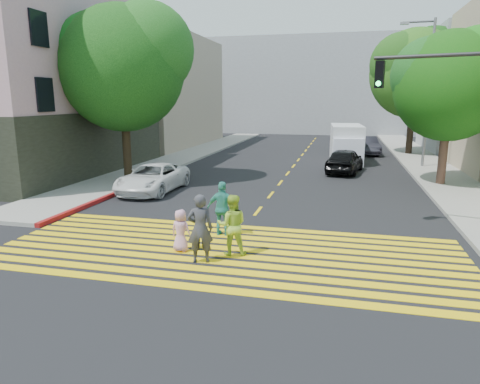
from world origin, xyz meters
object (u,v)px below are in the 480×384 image
at_px(tree_left, 124,62).
at_px(tree_right_far, 416,69).
at_px(white_sedan, 153,178).
at_px(pedestrian_woman, 232,225).
at_px(silver_car, 350,139).
at_px(dark_car_near, 345,160).
at_px(dark_car_parked, 367,145).
at_px(tree_right_near, 452,80).
at_px(traffic_signal, 472,115).
at_px(pedestrian_child, 181,231).
at_px(white_van, 346,145).
at_px(pedestrian_man, 200,229).
at_px(pedestrian_extra, 223,209).

distance_m(tree_left, tree_right_far, 22.23).
bearing_deg(white_sedan, pedestrian_woman, -50.75).
bearing_deg(silver_car, tree_left, 54.69).
distance_m(pedestrian_woman, dark_car_near, 15.29).
distance_m(white_sedan, dark_car_parked, 20.12).
height_order(pedestrian_woman, silver_car, pedestrian_woman).
bearing_deg(pedestrian_woman, tree_right_near, -137.12).
bearing_deg(tree_right_near, white_sedan, -161.29).
bearing_deg(traffic_signal, tree_right_far, 100.66).
xyz_separation_m(pedestrian_child, dark_car_parked, (6.19, 24.55, 0.09)).
distance_m(tree_left, white_van, 15.93).
height_order(pedestrian_man, silver_car, pedestrian_man).
height_order(tree_right_far, dark_car_near, tree_right_far).
bearing_deg(white_sedan, pedestrian_extra, -47.40).
distance_m(pedestrian_man, traffic_signal, 8.51).
relative_size(pedestrian_child, silver_car, 0.25).
xyz_separation_m(pedestrian_man, silver_car, (4.18, 30.96, -0.23)).
xyz_separation_m(tree_right_far, pedestrian_child, (-9.49, -24.84, -5.95)).
bearing_deg(white_sedan, dark_car_near, 41.86).
distance_m(pedestrian_woman, white_sedan, 9.31).
bearing_deg(silver_car, pedestrian_man, 76.29).
bearing_deg(pedestrian_child, traffic_signal, -152.08).
xyz_separation_m(white_sedan, white_van, (8.89, 12.34, 0.56)).
bearing_deg(tree_right_near, silver_car, 103.33).
relative_size(tree_left, pedestrian_man, 4.86).
relative_size(tree_left, dark_car_near, 2.11).
height_order(tree_left, dark_car_near, tree_left).
relative_size(pedestrian_woman, dark_car_parked, 0.40).
distance_m(tree_right_near, tree_right_far, 12.92).
height_order(tree_right_far, pedestrian_child, tree_right_far).
relative_size(tree_left, pedestrian_extra, 5.19).
bearing_deg(dark_car_parked, pedestrian_extra, -112.34).
relative_size(tree_right_far, pedestrian_extra, 5.54).
bearing_deg(dark_car_parked, silver_car, 92.85).
distance_m(pedestrian_extra, silver_car, 28.87).
relative_size(tree_right_far, white_van, 1.76).
bearing_deg(tree_right_near, pedestrian_child, -127.88).
bearing_deg(pedestrian_extra, dark_car_parked, -104.33).
relative_size(pedestrian_woman, pedestrian_child, 1.40).
relative_size(pedestrian_extra, silver_car, 0.36).
height_order(white_sedan, white_van, white_van).
height_order(tree_right_near, white_van, tree_right_near).
xyz_separation_m(pedestrian_woman, silver_car, (3.50, 30.19, -0.16)).
bearing_deg(dark_car_near, pedestrian_man, 86.74).
bearing_deg(white_sedan, tree_left, 137.97).
height_order(dark_car_parked, white_van, white_van).
bearing_deg(silver_car, tree_right_far, 123.51).
height_order(dark_car_near, white_van, white_van).
xyz_separation_m(pedestrian_child, pedestrian_extra, (0.76, 1.73, 0.26)).
bearing_deg(white_sedan, traffic_signal, -19.40).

